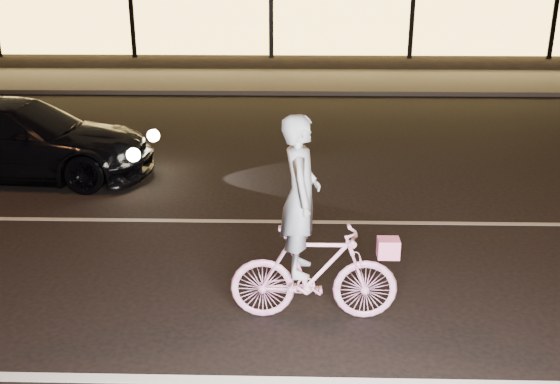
{
  "coord_description": "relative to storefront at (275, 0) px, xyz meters",
  "views": [
    {
      "loc": [
        0.84,
        -5.87,
        3.25
      ],
      "look_at": [
        0.67,
        0.6,
        0.93
      ],
      "focal_mm": 40.0,
      "sensor_mm": 36.0,
      "label": 1
    }
  ],
  "objects": [
    {
      "name": "ground",
      "position": [
        0.0,
        -18.97,
        -2.15
      ],
      "size": [
        90.0,
        90.0,
        0.0
      ],
      "primitive_type": "plane",
      "color": "black",
      "rests_on": "ground"
    },
    {
      "name": "lane_stripe_near",
      "position": [
        0.0,
        -20.47,
        -2.14
      ],
      "size": [
        60.0,
        0.12,
        0.01
      ],
      "primitive_type": "cube",
      "color": "silver",
      "rests_on": "ground"
    },
    {
      "name": "lane_stripe_far",
      "position": [
        0.0,
        -16.97,
        -2.14
      ],
      "size": [
        60.0,
        0.1,
        0.01
      ],
      "primitive_type": "cube",
      "color": "gray",
      "rests_on": "ground"
    },
    {
      "name": "sidewalk",
      "position": [
        0.0,
        -5.97,
        -2.09
      ],
      "size": [
        30.0,
        4.0,
        0.12
      ],
      "primitive_type": "cube",
      "color": "#383533",
      "rests_on": "ground"
    },
    {
      "name": "storefront",
      "position": [
        0.0,
        0.0,
        0.0
      ],
      "size": [
        25.4,
        8.42,
        4.2
      ],
      "color": "black",
      "rests_on": "ground"
    },
    {
      "name": "cyclist",
      "position": [
        0.99,
        -19.44,
        -1.42
      ],
      "size": [
        1.63,
        0.56,
        2.05
      ],
      "rotation": [
        0.0,
        0.0,
        1.57
      ],
      "color": "#E83D9F",
      "rests_on": "ground"
    },
    {
      "name": "sedan",
      "position": [
        -3.7,
        -15.1,
        -1.51
      ],
      "size": [
        4.46,
        1.97,
        1.27
      ],
      "rotation": [
        0.0,
        0.0,
        1.53
      ],
      "color": "black",
      "rests_on": "ground"
    }
  ]
}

